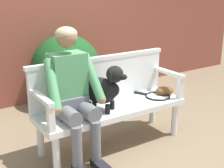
{
  "coord_description": "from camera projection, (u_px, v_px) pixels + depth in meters",
  "views": [
    {
      "loc": [
        -1.72,
        -2.61,
        1.68
      ],
      "look_at": [
        0.0,
        0.0,
        0.7
      ],
      "focal_mm": 50.75,
      "sensor_mm": 36.0,
      "label": 1
    }
  ],
  "objects": [
    {
      "name": "bench_backrest",
      "position": [
        101.0,
        78.0,
        3.46
      ],
      "size": [
        1.68,
        0.06,
        0.5
      ],
      "color": "white",
      "rests_on": "garden_bench"
    },
    {
      "name": "dog_on_bench",
      "position": [
        104.0,
        88.0,
        3.19
      ],
      "size": [
        0.38,
        0.46,
        0.48
      ],
      "color": "black",
      "rests_on": "garden_bench"
    },
    {
      "name": "ground_plane",
      "position": [
        112.0,
        144.0,
        3.49
      ],
      "size": [
        40.0,
        40.0,
        0.0
      ],
      "primitive_type": "plane",
      "color": "#7A664C"
    },
    {
      "name": "garden_bench",
      "position": [
        112.0,
        112.0,
        3.38
      ],
      "size": [
        1.64,
        0.52,
        0.45
      ],
      "color": "white",
      "rests_on": "ground"
    },
    {
      "name": "brick_garden_fence",
      "position": [
        42.0,
        23.0,
        4.64
      ],
      "size": [
        8.0,
        0.3,
        2.27
      ],
      "primitive_type": "cube",
      "color": "brown",
      "rests_on": "ground"
    },
    {
      "name": "person_seated",
      "position": [
        72.0,
        90.0,
        3.02
      ],
      "size": [
        0.56,
        0.66,
        1.32
      ],
      "color": "black",
      "rests_on": "ground"
    },
    {
      "name": "bench_armrest_left_end",
      "position": [
        45.0,
        106.0,
        2.82
      ],
      "size": [
        0.06,
        0.52,
        0.28
      ],
      "color": "white",
      "rests_on": "garden_bench"
    },
    {
      "name": "bench_armrest_right_end",
      "position": [
        173.0,
        79.0,
        3.63
      ],
      "size": [
        0.06,
        0.52,
        0.28
      ],
      "color": "white",
      "rests_on": "garden_bench"
    },
    {
      "name": "baseball_glove",
      "position": [
        164.0,
        91.0,
        3.71
      ],
      "size": [
        0.25,
        0.22,
        0.09
      ],
      "primitive_type": "ellipsoid",
      "rotation": [
        0.0,
        0.0,
        -0.24
      ],
      "color": "brown",
      "rests_on": "garden_bench"
    },
    {
      "name": "tennis_racket",
      "position": [
        155.0,
        96.0,
        3.65
      ],
      "size": [
        0.42,
        0.56,
        0.03
      ],
      "color": "black",
      "rests_on": "garden_bench"
    },
    {
      "name": "hedge_bush_mid_left",
      "position": [
        66.0,
        69.0,
        4.62
      ],
      "size": [
        1.01,
        1.01,
        1.01
      ],
      "primitive_type": "ellipsoid",
      "color": "#194C1E",
      "rests_on": "ground"
    }
  ]
}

